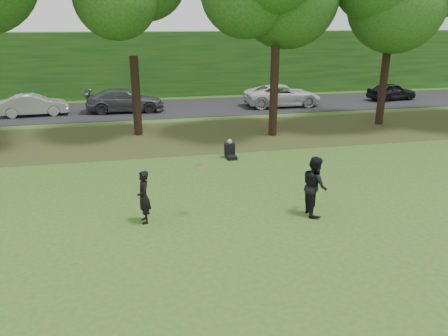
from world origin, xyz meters
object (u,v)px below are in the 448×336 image
Objects in this scene: player_right at (315,186)px; frisbee at (200,165)px; player_left at (144,197)px; seated_person at (230,151)px.

player_right reaches higher than frisbee.
frisbee is at bearing 86.87° from player_left.
player_left is at bearing -127.54° from seated_person.
player_right is 6.11× the size of frisbee.
seated_person is (4.00, 5.87, -0.51)m from player_left.
frisbee is 6.37m from seated_person.
player_right is (5.23, -0.51, 0.13)m from player_left.
player_left is 0.86× the size of player_right.
player_left is 5.26m from player_right.
frisbee is 0.37× the size of seated_person.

